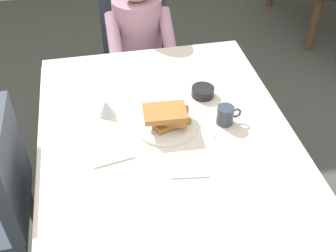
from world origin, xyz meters
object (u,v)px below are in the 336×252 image
Objects in this scene: cup_coffee at (226,115)px; diner_person at (139,38)px; spoon_near_edge at (190,177)px; breakfast_stack at (167,116)px; syrup_pitcher at (106,108)px; fork_left_of_plate at (124,134)px; chair_diner at (137,45)px; bowl_butter at (203,92)px; plate_breakfast at (166,124)px; dining_table_main at (168,153)px; knife_right_of_plate at (209,123)px.

diner_person is at bearing 104.84° from cup_coffee.
spoon_near_edge is at bearing 91.10° from diner_person.
breakfast_stack is 2.69× the size of syrup_pitcher.
diner_person reaches higher than syrup_pitcher.
cup_coffee is 0.45m from fork_left_of_plate.
diner_person is at bearing 90.00° from chair_diner.
breakfast_stack is at bearing -27.91° from syrup_pitcher.
fork_left_of_plate is (-0.45, 0.01, -0.04)m from cup_coffee.
diner_person is at bearing -11.92° from fork_left_of_plate.
spoon_near_edge is at bearing -84.69° from breakfast_stack.
spoon_near_edge is (-0.18, -0.50, -0.02)m from bowl_butter.
cup_coffee is 0.22m from bowl_butter.
fork_left_of_plate is at bearing -67.84° from syrup_pitcher.
chair_diner reaches higher than plate_breakfast.
plate_breakfast is 2.48× the size of cup_coffee.
plate_breakfast is at bearing 84.79° from dining_table_main.
syrup_pitcher is (-0.47, -0.05, 0.02)m from bowl_butter.
knife_right_of_plate is (0.18, -0.95, 0.07)m from diner_person.
chair_diner reaches higher than cup_coffee.
dining_table_main is at bearing -168.32° from cup_coffee.
diner_person is 0.93m from plate_breakfast.
diner_person is (0.00, -0.16, 0.14)m from chair_diner.
syrup_pitcher is 0.40× the size of knife_right_of_plate.
cup_coffee is 0.75× the size of spoon_near_edge.
bowl_butter is at bearing 105.63° from diner_person.
fork_left_of_plate is at bearing -173.99° from plate_breakfast.
knife_right_of_plate is (0.44, -0.15, -0.04)m from syrup_pitcher.
breakfast_stack is at bearing 174.21° from cup_coffee.
plate_breakfast is 1.56× the size of fork_left_of_plate.
dining_table_main is 1.18m from chair_diner.
plate_breakfast is 1.30× the size of breakfast_stack.
dining_table_main is 0.37m from bowl_butter.
knife_right_of_plate is at bearing -97.45° from bowl_butter.
fork_left_of_plate is at bearing 90.97° from knife_right_of_plate.
breakfast_stack is 1.96× the size of bowl_butter.
syrup_pitcher is 0.17m from fork_left_of_plate.
breakfast_stack reaches higher than bowl_butter.
bowl_butter is (-0.05, 0.22, -0.02)m from cup_coffee.
bowl_butter is 1.38× the size of syrup_pitcher.
fork_left_of_plate is (-0.19, -0.02, -0.06)m from breakfast_stack.
cup_coffee is at bearing 59.81° from spoon_near_edge.
cup_coffee is (0.25, -1.11, 0.25)m from chair_diner.
knife_right_of_plate and spoon_near_edge have the same top height.
cup_coffee is 0.54m from syrup_pitcher.
diner_person reaches higher than chair_diner.
chair_diner is at bearing 74.61° from syrup_pitcher.
syrup_pitcher is 0.47m from knife_right_of_plate.
plate_breakfast is 0.19m from fork_left_of_plate.
dining_table_main is at bearing -98.06° from breakfast_stack.
chair_diner is at bearing 103.02° from bowl_butter.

